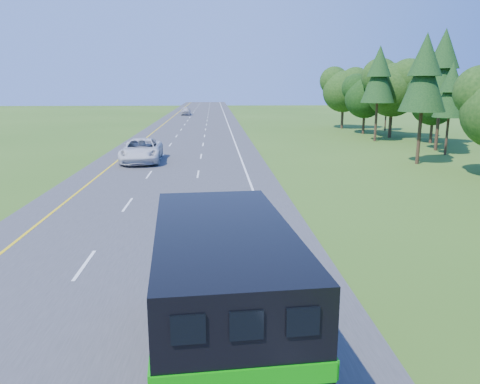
{
  "coord_description": "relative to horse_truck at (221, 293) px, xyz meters",
  "views": [
    {
      "loc": [
        3.05,
        -5.7,
        6.6
      ],
      "look_at": [
        4.29,
        16.37,
        1.52
      ],
      "focal_mm": 35.0,
      "sensor_mm": 36.0,
      "label": 1
    }
  ],
  "objects": [
    {
      "name": "white_suv",
      "position": [
        -6.41,
        31.21,
        -1.04
      ],
      "size": [
        3.62,
        7.3,
        1.99
      ],
      "primitive_type": "imported",
      "rotation": [
        0.0,
        0.0,
        0.05
      ],
      "color": "silver",
      "rests_on": "road"
    },
    {
      "name": "road",
      "position": [
        -3.16,
        46.06,
        -2.05
      ],
      "size": [
        15.0,
        260.0,
        0.04
      ],
      "primitive_type": "cube",
      "color": "#38383A",
      "rests_on": "ground"
    },
    {
      "name": "far_car",
      "position": [
        -6.27,
        96.07,
        -1.14
      ],
      "size": [
        2.32,
        5.3,
        1.78
      ],
      "primitive_type": "imported",
      "rotation": [
        0.0,
        0.0,
        0.04
      ],
      "color": "#B0AFB6",
      "rests_on": "road"
    },
    {
      "name": "lane_markings",
      "position": [
        -3.16,
        46.06,
        -2.03
      ],
      "size": [
        11.15,
        260.0,
        0.01
      ],
      "color": "yellow",
      "rests_on": "road"
    },
    {
      "name": "horse_truck",
      "position": [
        0.0,
        0.0,
        0.0
      ],
      "size": [
        3.34,
        8.77,
        3.8
      ],
      "rotation": [
        0.0,
        0.0,
        0.08
      ],
      "color": "black",
      "rests_on": "road"
    }
  ]
}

